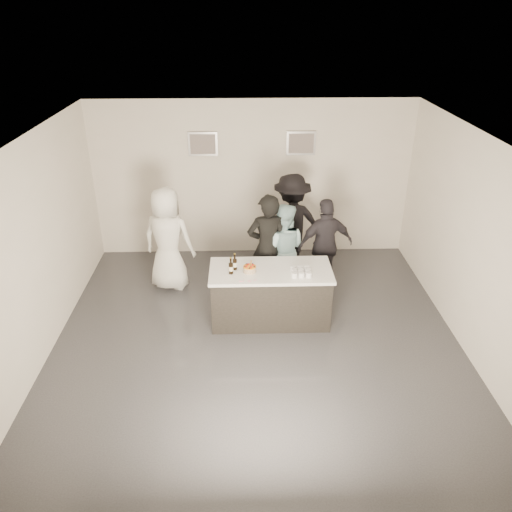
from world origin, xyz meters
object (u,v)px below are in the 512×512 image
bar_counter (270,295)px  person_guest_left (168,239)px  cake (250,269)px  beer_bottle_a (235,262)px  beer_bottle_b (231,266)px  person_main_black (267,247)px  person_main_blue (283,249)px  person_guest_back (291,224)px  person_guest_right (325,245)px

bar_counter → person_guest_left: size_ratio=1.02×
person_guest_left → cake: bearing=155.9°
beer_bottle_a → beer_bottle_b: 0.14m
beer_bottle_b → person_guest_left: (-1.09, 1.21, -0.12)m
person_main_black → person_main_blue: size_ratio=1.14×
person_main_black → person_guest_left: size_ratio=1.01×
cake → person_guest_back: 1.89m
person_main_black → person_main_blue: person_main_black is taller
person_main_black → person_guest_left: (-1.68, 0.38, -0.01)m
bar_counter → person_main_blue: bearing=73.6°
person_guest_right → person_guest_back: 0.87m
cake → beer_bottle_b: beer_bottle_b is taller
person_main_blue → person_guest_right: bearing=-161.7°
person_guest_left → bar_counter: bearing=163.1°
person_guest_right → person_main_black: bearing=2.0°
beer_bottle_a → person_main_black: bearing=52.9°
cake → person_guest_back: size_ratio=0.10×
person_guest_right → bar_counter: bearing=32.3°
person_guest_back → beer_bottle_b: bearing=39.1°
cake → beer_bottle_a: beer_bottle_a is taller
cake → person_main_blue: (0.57, 0.91, -0.13)m
bar_counter → cake: bearing=-169.2°
bar_counter → person_guest_back: size_ratio=1.00×
cake → person_main_black: bearing=68.5°
person_guest_left → person_guest_right: (2.68, -0.13, -0.09)m
beer_bottle_b → person_guest_right: person_guest_right is taller
person_main_blue → person_guest_right: (0.74, 0.12, 0.02)m
beer_bottle_b → cake: bearing=10.1°
bar_counter → person_guest_right: bearing=44.5°
cake → beer_bottle_b: size_ratio=0.75×
bar_counter → beer_bottle_a: (-0.54, 0.02, 0.58)m
bar_counter → person_main_black: 0.86m
beer_bottle_a → person_guest_right: size_ratio=0.16×
person_guest_right → person_main_blue: bearing=-3.3°
beer_bottle_b → person_guest_back: 2.07m
cake → beer_bottle_b: 0.30m
person_main_black → beer_bottle_a: bearing=45.2°
cake → person_guest_right: 1.67m
person_main_black → cake: bearing=60.8°
person_guest_left → person_guest_right: size_ratio=1.10×
cake → beer_bottle_a: bearing=160.4°
beer_bottle_a → person_main_blue: 1.17m
bar_counter → beer_bottle_b: bearing=-169.5°
person_main_blue → beer_bottle_a: bearing=55.8°
cake → person_guest_back: person_guest_back is taller
cake → beer_bottle_a: size_ratio=0.75×
person_main_black → person_main_blue: (0.27, 0.14, -0.11)m
beer_bottle_b → person_guest_left: person_guest_left is taller
person_guest_left → beer_bottle_b: bearing=148.2°
beer_bottle_a → cake: bearing=-19.6°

